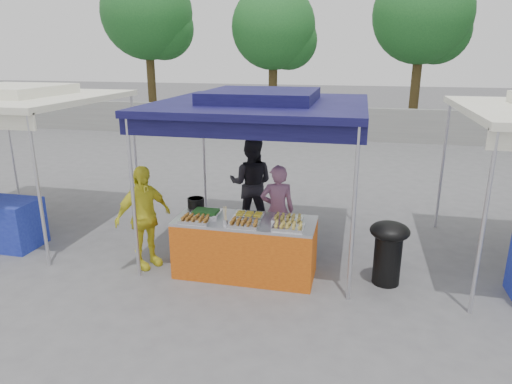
% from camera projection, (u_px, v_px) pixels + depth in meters
% --- Properties ---
extents(ground_plane, '(80.00, 80.00, 0.00)m').
position_uv_depth(ground_plane, '(247.00, 270.00, 6.82)').
color(ground_plane, '#5F5E61').
extents(back_wall, '(40.00, 0.25, 1.20)m').
position_uv_depth(back_wall, '(318.00, 123.00, 16.89)').
color(back_wall, gray).
rests_on(back_wall, ground_plane).
extents(main_canopy, '(3.20, 3.20, 2.57)m').
position_uv_depth(main_canopy, '(261.00, 103.00, 7.02)').
color(main_canopy, silver).
rests_on(main_canopy, ground_plane).
extents(neighbor_stall_left, '(3.20, 3.20, 2.57)m').
position_uv_depth(neighbor_stall_left, '(1.00, 145.00, 7.84)').
color(neighbor_stall_left, silver).
rests_on(neighbor_stall_left, ground_plane).
extents(tree_0, '(3.85, 3.85, 6.62)m').
position_uv_depth(tree_0, '(151.00, 17.00, 19.37)').
color(tree_0, '#44351A').
rests_on(tree_0, ground_plane).
extents(tree_1, '(3.42, 3.34, 5.75)m').
position_uv_depth(tree_1, '(277.00, 31.00, 18.26)').
color(tree_1, '#44351A').
rests_on(tree_1, ground_plane).
extents(tree_2, '(3.71, 3.68, 6.33)m').
position_uv_depth(tree_2, '(426.00, 18.00, 17.12)').
color(tree_2, '#44351A').
rests_on(tree_2, ground_plane).
extents(vendor_table, '(2.00, 0.80, 0.85)m').
position_uv_depth(vendor_table, '(245.00, 247.00, 6.60)').
color(vendor_table, '#CC5512').
rests_on(vendor_table, ground_plane).
extents(food_tray_fl, '(0.42, 0.30, 0.07)m').
position_uv_depth(food_tray_fl, '(195.00, 219.00, 6.38)').
color(food_tray_fl, silver).
rests_on(food_tray_fl, vendor_table).
extents(food_tray_fm, '(0.42, 0.30, 0.07)m').
position_uv_depth(food_tray_fm, '(244.00, 224.00, 6.23)').
color(food_tray_fm, silver).
rests_on(food_tray_fm, vendor_table).
extents(food_tray_fr, '(0.42, 0.30, 0.07)m').
position_uv_depth(food_tray_fr, '(288.00, 227.00, 6.12)').
color(food_tray_fr, silver).
rests_on(food_tray_fr, vendor_table).
extents(food_tray_bl, '(0.42, 0.30, 0.07)m').
position_uv_depth(food_tray_bl, '(206.00, 213.00, 6.65)').
color(food_tray_bl, silver).
rests_on(food_tray_bl, vendor_table).
extents(food_tray_bm, '(0.42, 0.30, 0.07)m').
position_uv_depth(food_tray_bm, '(249.00, 215.00, 6.56)').
color(food_tray_bm, silver).
rests_on(food_tray_bm, vendor_table).
extents(food_tray_br, '(0.42, 0.30, 0.07)m').
position_uv_depth(food_tray_br, '(288.00, 219.00, 6.40)').
color(food_tray_br, silver).
rests_on(food_tray_br, vendor_table).
extents(cooking_pot, '(0.25, 0.25, 0.15)m').
position_uv_depth(cooking_pot, '(196.00, 203.00, 6.96)').
color(cooking_pot, black).
rests_on(cooking_pot, vendor_table).
extents(skewer_cup, '(0.07, 0.07, 0.09)m').
position_uv_depth(skewer_cup, '(225.00, 222.00, 6.25)').
color(skewer_cup, silver).
rests_on(skewer_cup, vendor_table).
extents(wok_burner, '(0.54, 0.54, 0.92)m').
position_uv_depth(wok_burner, '(388.00, 247.00, 6.30)').
color(wok_burner, black).
rests_on(wok_burner, ground_plane).
extents(crate_left, '(0.51, 0.36, 0.30)m').
position_uv_depth(crate_left, '(238.00, 247.00, 7.28)').
color(crate_left, '#1524AB').
rests_on(crate_left, ground_plane).
extents(crate_right, '(0.49, 0.34, 0.30)m').
position_uv_depth(crate_right, '(280.00, 246.00, 7.30)').
color(crate_right, '#1524AB').
rests_on(crate_right, ground_plane).
extents(crate_stacked, '(0.46, 0.32, 0.28)m').
position_uv_depth(crate_stacked, '(281.00, 230.00, 7.21)').
color(crate_stacked, '#1524AB').
rests_on(crate_stacked, crate_right).
extents(vendor_woman, '(0.61, 0.48, 1.48)m').
position_uv_depth(vendor_woman, '(277.00, 211.00, 7.17)').
color(vendor_woman, '#905C7E').
rests_on(vendor_woman, ground_plane).
extents(helper_man, '(0.84, 0.67, 1.68)m').
position_uv_depth(helper_man, '(251.00, 183.00, 8.29)').
color(helper_man, black).
rests_on(helper_man, ground_plane).
extents(customer_person, '(0.81, 0.98, 1.57)m').
position_uv_depth(customer_person, '(143.00, 217.00, 6.76)').
color(customer_person, yellow).
rests_on(customer_person, ground_plane).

